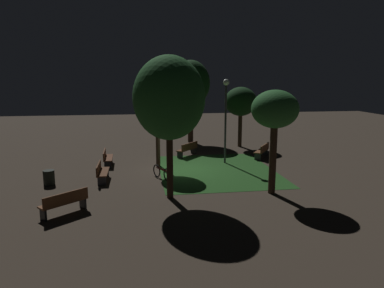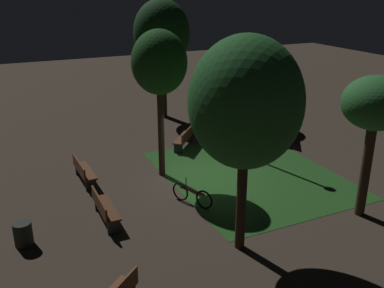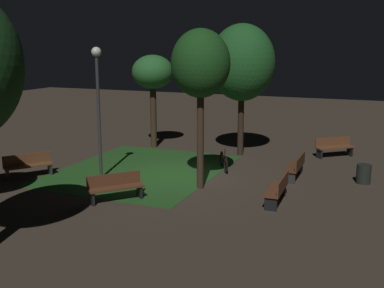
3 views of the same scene
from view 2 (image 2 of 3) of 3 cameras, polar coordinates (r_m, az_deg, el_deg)
The scene contains 14 objects.
ground_plane at distance 16.68m, azimuth 1.95°, elevation -4.43°, with size 60.00×60.00×0.00m, color #3D3328.
grass_lawn at distance 17.11m, azimuth 7.51°, elevation -3.91°, with size 7.67×6.18×0.01m, color #23511E.
bench_path_side at distance 16.58m, azimuth -14.16°, elevation -3.41°, with size 1.81×0.54×0.88m.
bench_back_row at distance 13.81m, azimuth -11.52°, elevation -8.23°, with size 1.80×0.48×0.88m.
bench_lawn_edge at distance 19.52m, azimuth -0.90°, elevation 0.90°, with size 1.67×1.55×0.88m.
bench_near_trees at distance 20.80m, azimuth 12.09°, elevation 1.69°, with size 1.75×1.43×0.88m.
tree_right_canopy at distance 23.48m, azimuth -4.03°, elevation 14.26°, with size 2.97×2.97×6.30m.
tree_lawn_side at distance 13.89m, azimuth 23.02°, elevation 4.63°, with size 2.00×2.00×4.52m.
tree_left_canopy at distance 10.93m, azimuth 7.09°, elevation 5.30°, with size 2.92×2.92×5.92m.
tree_back_right at distance 22.97m, azimuth 6.09°, elevation 10.94°, with size 2.31×2.31×4.33m.
tree_tall_center at distance 15.67m, azimuth -4.33°, elevation 10.48°, with size 2.02×2.02×5.54m.
lamp_post_near_wall at distance 17.83m, azimuth 7.60°, elevation 8.27°, with size 0.36×0.36×4.92m.
trash_bin at distance 13.38m, azimuth -21.36°, elevation -10.97°, with size 0.52×0.52×0.71m, color black.
bicycle at distance 14.59m, azimuth -0.00°, elevation -6.75°, with size 1.49×0.83×0.93m.
Camera 2 is at (13.46, -6.90, 7.02)m, focal length 40.48 mm.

